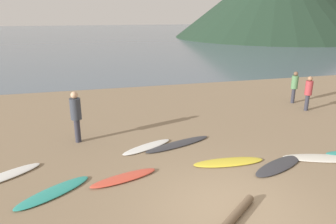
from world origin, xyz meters
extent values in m
cube|color=#8C7559|center=(0.00, 10.00, -0.10)|extent=(120.00, 120.00, 0.20)
cube|color=slate|center=(0.00, 62.99, 0.00)|extent=(140.00, 100.00, 0.01)
ellipsoid|color=white|center=(-5.33, 3.01, 0.04)|extent=(1.95, 1.56, 0.08)
ellipsoid|color=teal|center=(-3.97, 1.81, 0.04)|extent=(1.99, 1.61, 0.08)
ellipsoid|color=#D84C38|center=(-2.16, 2.05, 0.05)|extent=(1.98, 1.00, 0.10)
ellipsoid|color=white|center=(-1.14, 3.93, 0.04)|extent=(1.95, 1.28, 0.07)
ellipsoid|color=#333338|center=(-0.06, 3.89, 0.04)|extent=(2.60, 1.28, 0.08)
ellipsoid|color=yellow|center=(1.03, 2.19, 0.04)|extent=(2.24, 0.73, 0.08)
ellipsoid|color=#333338|center=(2.37, 1.60, 0.04)|extent=(2.17, 1.39, 0.08)
ellipsoid|color=silver|center=(3.96, 1.69, 0.03)|extent=(2.48, 1.33, 0.07)
cylinder|color=#2D2D38|center=(-3.38, 5.08, 0.42)|extent=(0.20, 0.20, 0.85)
cylinder|color=#333842|center=(-3.38, 5.08, 1.22)|extent=(0.37, 0.37, 0.74)
sphere|color=tan|center=(-3.38, 5.08, 1.70)|extent=(0.24, 0.24, 0.24)
cylinder|color=#2D2D38|center=(7.04, 7.45, 0.37)|extent=(0.18, 0.18, 0.74)
cylinder|color=#4C7A4C|center=(7.04, 7.45, 1.06)|extent=(0.32, 0.32, 0.64)
sphere|color=brown|center=(7.04, 7.45, 1.49)|extent=(0.21, 0.21, 0.21)
cylinder|color=#2D2D38|center=(6.86, 6.18, 0.37)|extent=(0.18, 0.18, 0.75)
cylinder|color=#9E3338|center=(6.86, 6.18, 1.08)|extent=(0.33, 0.33, 0.65)
sphere|color=#936B4C|center=(6.86, 6.18, 1.51)|extent=(0.21, 0.21, 0.21)
cylinder|color=brown|center=(-0.07, -0.36, 0.10)|extent=(1.54, 1.28, 0.19)
camera|label=1|loc=(-2.95, -5.58, 4.36)|focal=33.36mm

